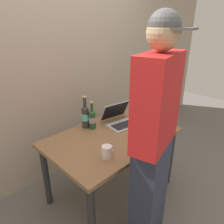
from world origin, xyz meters
name	(u,v)px	position (x,y,z in m)	size (l,w,h in m)	color
ground_plane	(112,191)	(0.00, 0.00, 0.00)	(8.00, 8.00, 0.00)	slate
desk	(112,144)	(0.00, 0.00, 0.62)	(1.26, 0.82, 0.72)	olive
laptop	(120,119)	(0.26, 0.13, 0.77)	(0.39, 0.38, 0.22)	#B7BABC
beer_bottle_dark	(92,119)	(-0.04, 0.25, 0.83)	(0.07, 0.07, 0.30)	#1E5123
beer_bottle_brown	(85,116)	(-0.07, 0.32, 0.85)	(0.08, 0.08, 0.34)	#333333
person_figure	(153,146)	(-0.17, -0.59, 0.93)	(0.48, 0.33, 1.81)	#2D3347
coffee_mug	(107,152)	(-0.29, -0.23, 0.77)	(0.12, 0.09, 0.11)	white
back_wall	(62,65)	(0.00, 0.80, 1.30)	(6.00, 0.10, 2.60)	tan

